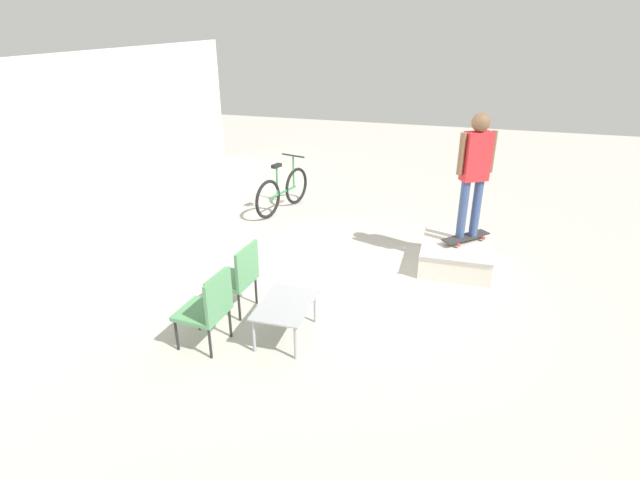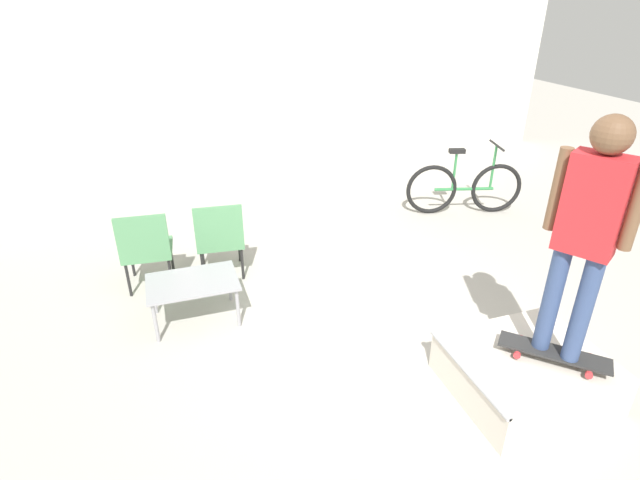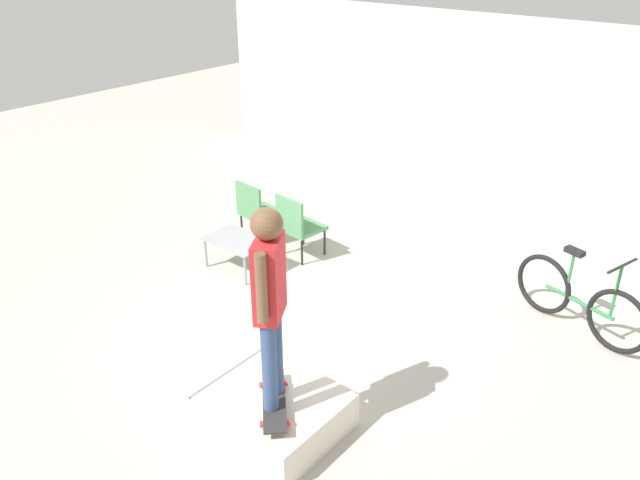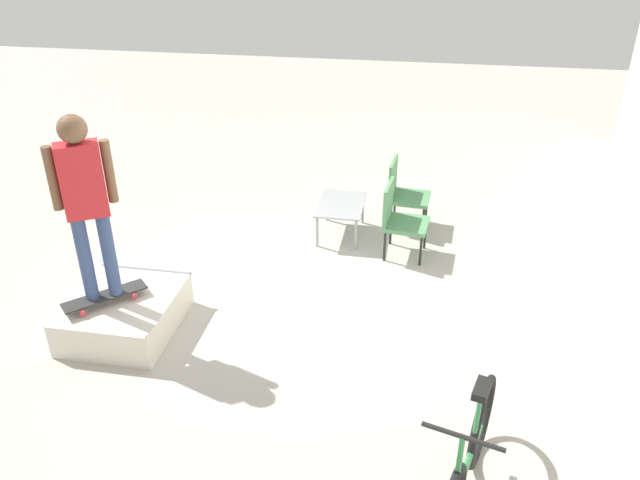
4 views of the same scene
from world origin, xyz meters
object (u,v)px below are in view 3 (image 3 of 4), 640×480
object	(u,v)px
skateboard_on_ramp	(274,400)
bicycle	(579,300)
person_skater	(270,293)
patio_chair_left	(257,209)
patio_chair_right	(297,224)
coffee_table	(238,243)
skate_ramp_box	(275,411)

from	to	relation	value
skateboard_on_ramp	bicycle	xyz separation A→B (m)	(1.47, 3.49, -0.06)
person_skater	patio_chair_left	world-z (taller)	person_skater
person_skater	patio_chair_right	xyz separation A→B (m)	(-2.18, 2.77, -1.05)
skateboard_on_ramp	patio_chair_right	size ratio (longest dim) A/B	0.78
patio_chair_left	skateboard_on_ramp	bearing A→B (deg)	141.67
skateboard_on_ramp	bicycle	world-z (taller)	bicycle
bicycle	patio_chair_left	bearing A→B (deg)	-155.44
coffee_table	patio_chair_right	bearing A→B (deg)	63.47
patio_chair_right	skateboard_on_ramp	bearing A→B (deg)	133.86
person_skater	bicycle	world-z (taller)	person_skater
skate_ramp_box	person_skater	size ratio (longest dim) A/B	0.65
skateboard_on_ramp	patio_chair_left	distance (m)	4.07
skateboard_on_ramp	patio_chair_right	distance (m)	3.53
skate_ramp_box	patio_chair_right	size ratio (longest dim) A/B	1.29
skateboard_on_ramp	person_skater	world-z (taller)	person_skater
coffee_table	patio_chair_right	distance (m)	0.87
skateboard_on_ramp	coffee_table	distance (m)	3.26
coffee_table	patio_chair_left	bearing A→B (deg)	117.54
bicycle	patio_chair_right	bearing A→B (deg)	-153.52
patio_chair_right	skate_ramp_box	bearing A→B (deg)	133.57
patio_chair_left	patio_chair_right	bearing A→B (deg)	-175.34
patio_chair_right	bicycle	bearing A→B (deg)	-163.32
skateboard_on_ramp	person_skater	bearing A→B (deg)	179.92
person_skater	patio_chair_left	size ratio (longest dim) A/B	1.98
skate_ramp_box	skateboard_on_ramp	xyz separation A→B (m)	(0.11, -0.12, 0.27)
person_skater	patio_chair_right	world-z (taller)	person_skater
person_skater	bicycle	xyz separation A→B (m)	(1.47, 3.49, -1.17)
person_skater	coffee_table	distance (m)	3.46
skateboard_on_ramp	person_skater	size ratio (longest dim) A/B	0.39
coffee_table	bicycle	distance (m)	4.31
person_skater	bicycle	bearing A→B (deg)	126.49
skate_ramp_box	patio_chair_right	distance (m)	3.38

